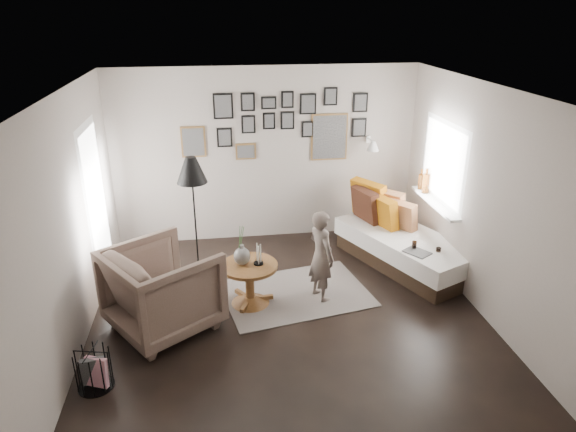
{
  "coord_description": "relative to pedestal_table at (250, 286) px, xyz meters",
  "views": [
    {
      "loc": [
        -0.76,
        -4.96,
        3.38
      ],
      "look_at": [
        0.05,
        0.5,
        1.1
      ],
      "focal_mm": 32.0,
      "sensor_mm": 36.0,
      "label": 1
    }
  ],
  "objects": [
    {
      "name": "ground",
      "position": [
        0.42,
        -0.43,
        -0.25
      ],
      "size": [
        4.8,
        4.8,
        0.0
      ],
      "primitive_type": "plane",
      "color": "black",
      "rests_on": "ground"
    },
    {
      "name": "wall_back",
      "position": [
        0.42,
        1.97,
        1.05
      ],
      "size": [
        4.5,
        0.0,
        4.5
      ],
      "primitive_type": "plane",
      "rotation": [
        1.57,
        0.0,
        0.0
      ],
      "color": "#A59A90",
      "rests_on": "ground"
    },
    {
      "name": "wall_front",
      "position": [
        0.42,
        -2.83,
        1.05
      ],
      "size": [
        4.5,
        0.0,
        4.5
      ],
      "primitive_type": "plane",
      "rotation": [
        -1.57,
        0.0,
        0.0
      ],
      "color": "#A59A90",
      "rests_on": "ground"
    },
    {
      "name": "wall_left",
      "position": [
        -1.83,
        -0.43,
        1.05
      ],
      "size": [
        0.0,
        4.8,
        4.8
      ],
      "primitive_type": "plane",
      "rotation": [
        1.57,
        0.0,
        1.57
      ],
      "color": "#A59A90",
      "rests_on": "ground"
    },
    {
      "name": "wall_right",
      "position": [
        2.67,
        -0.43,
        1.05
      ],
      "size": [
        0.0,
        4.8,
        4.8
      ],
      "primitive_type": "plane",
      "rotation": [
        1.57,
        0.0,
        -1.57
      ],
      "color": "#A59A90",
      "rests_on": "ground"
    },
    {
      "name": "ceiling",
      "position": [
        0.42,
        -0.43,
        2.35
      ],
      "size": [
        4.8,
        4.8,
        0.0
      ],
      "primitive_type": "plane",
      "rotation": [
        3.14,
        0.0,
        0.0
      ],
      "color": "white",
      "rests_on": "wall_back"
    },
    {
      "name": "door_left",
      "position": [
        -1.81,
        0.77,
        0.8
      ],
      "size": [
        0.0,
        2.14,
        2.14
      ],
      "color": "white",
      "rests_on": "wall_left"
    },
    {
      "name": "window_right",
      "position": [
        2.6,
        0.91,
        0.69
      ],
      "size": [
        0.15,
        1.32,
        1.3
      ],
      "color": "white",
      "rests_on": "wall_right"
    },
    {
      "name": "gallery_wall",
      "position": [
        0.71,
        1.95,
        1.5
      ],
      "size": [
        2.74,
        0.03,
        1.08
      ],
      "color": "brown",
      "rests_on": "wall_back"
    },
    {
      "name": "wall_sconce",
      "position": [
        1.97,
        1.7,
        1.22
      ],
      "size": [
        0.18,
        0.36,
        0.16
      ],
      "color": "white",
      "rests_on": "wall_back"
    },
    {
      "name": "rug",
      "position": [
        0.59,
        0.14,
        -0.24
      ],
      "size": [
        1.97,
        1.55,
        0.01
      ],
      "primitive_type": "cube",
      "rotation": [
        0.0,
        0.0,
        0.19
      ],
      "color": "beige",
      "rests_on": "ground"
    },
    {
      "name": "pedestal_table",
      "position": [
        0.0,
        0.0,
        0.0
      ],
      "size": [
        0.68,
        0.68,
        0.53
      ],
      "rotation": [
        0.0,
        0.0,
        -0.18
      ],
      "color": "brown",
      "rests_on": "ground"
    },
    {
      "name": "vase",
      "position": [
        -0.08,
        0.02,
        0.44
      ],
      "size": [
        0.19,
        0.19,
        0.49
      ],
      "color": "black",
      "rests_on": "pedestal_table"
    },
    {
      "name": "candles",
      "position": [
        0.11,
        -0.0,
        0.41
      ],
      "size": [
        0.12,
        0.12,
        0.25
      ],
      "color": "black",
      "rests_on": "pedestal_table"
    },
    {
      "name": "daybed",
      "position": [
        2.19,
        0.79,
        0.07
      ],
      "size": [
        1.63,
        2.21,
        1.01
      ],
      "rotation": [
        0.0,
        0.0,
        0.42
      ],
      "color": "black",
      "rests_on": "ground"
    },
    {
      "name": "magazine_on_daybed",
      "position": [
        2.14,
        0.14,
        0.22
      ],
      "size": [
        0.36,
        0.38,
        0.02
      ],
      "primitive_type": "cube",
      "rotation": [
        0.0,
        0.0,
        0.6
      ],
      "color": "black",
      "rests_on": "daybed"
    },
    {
      "name": "armchair",
      "position": [
        -0.98,
        -0.34,
        0.24
      ],
      "size": [
        1.47,
        1.46,
        0.97
      ],
      "primitive_type": "imported",
      "rotation": [
        0.0,
        0.0,
        2.18
      ],
      "color": "brown",
      "rests_on": "ground"
    },
    {
      "name": "armchair_cushion",
      "position": [
        -0.95,
        -0.29,
        0.23
      ],
      "size": [
        0.61,
        0.62,
        0.2
      ],
      "primitive_type": "cube",
      "rotation": [
        -0.21,
        0.0,
        0.57
      ],
      "color": "silver",
      "rests_on": "armchair"
    },
    {
      "name": "floor_lamp",
      "position": [
        -0.63,
        0.82,
        1.17
      ],
      "size": [
        0.38,
        0.38,
        1.65
      ],
      "rotation": [
        0.0,
        0.0,
        -0.19
      ],
      "color": "black",
      "rests_on": "ground"
    },
    {
      "name": "magazine_basket",
      "position": [
        -1.57,
        -1.26,
        -0.05
      ],
      "size": [
        0.38,
        0.38,
        0.4
      ],
      "rotation": [
        0.0,
        0.0,
        -0.22
      ],
      "color": "black",
      "rests_on": "ground"
    },
    {
      "name": "demijohn_large",
      "position": [
        2.14,
        0.25,
        -0.03
      ],
      "size": [
        0.38,
        0.38,
        0.57
      ],
      "color": "black",
      "rests_on": "ground"
    },
    {
      "name": "demijohn_small",
      "position": [
        2.42,
        0.13,
        -0.05
      ],
      "size": [
        0.33,
        0.33,
        0.52
      ],
      "color": "black",
      "rests_on": "ground"
    },
    {
      "name": "child",
      "position": [
        0.87,
        0.01,
        0.33
      ],
      "size": [
        0.42,
        0.5,
        1.16
      ],
      "primitive_type": "imported",
      "rotation": [
        0.0,
        0.0,
        1.97
      ],
      "color": "#665851",
      "rests_on": "ground"
    }
  ]
}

